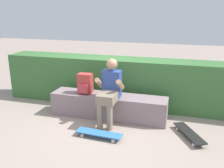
# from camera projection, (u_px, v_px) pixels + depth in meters

# --- Properties ---
(ground_plane) EXTENTS (24.00, 24.00, 0.00)m
(ground_plane) POSITION_uv_depth(u_px,v_px,m) (102.00, 125.00, 4.63)
(ground_plane) COLOR gray
(bench_main) EXTENTS (2.31, 0.48, 0.47)m
(bench_main) POSITION_uv_depth(u_px,v_px,m) (108.00, 106.00, 4.93)
(bench_main) COLOR gray
(bench_main) RESTS_ON ground
(person_skater) EXTENTS (0.49, 0.62, 1.22)m
(person_skater) POSITION_uv_depth(u_px,v_px,m) (110.00, 89.00, 4.58)
(person_skater) COLOR #2D4793
(person_skater) RESTS_ON ground
(skateboard_near_person) EXTENTS (0.81, 0.25, 0.09)m
(skateboard_near_person) POSITION_uv_depth(u_px,v_px,m) (99.00, 133.00, 4.17)
(skateboard_near_person) COLOR teal
(skateboard_near_person) RESTS_ON ground
(skateboard_beside_bench) EXTENTS (0.56, 0.80, 0.09)m
(skateboard_beside_bench) POSITION_uv_depth(u_px,v_px,m) (189.00, 133.00, 4.18)
(skateboard_beside_bench) COLOR black
(skateboard_beside_bench) RESTS_ON ground
(backpack_on_bench) EXTENTS (0.28, 0.23, 0.40)m
(backpack_on_bench) POSITION_uv_depth(u_px,v_px,m) (85.00, 84.00, 4.93)
(backpack_on_bench) COLOR #B23833
(backpack_on_bench) RESTS_ON bench_main
(hedge_row) EXTENTS (5.81, 0.65, 1.06)m
(hedge_row) POSITION_uv_depth(u_px,v_px,m) (130.00, 82.00, 5.48)
(hedge_row) COLOR #396A35
(hedge_row) RESTS_ON ground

